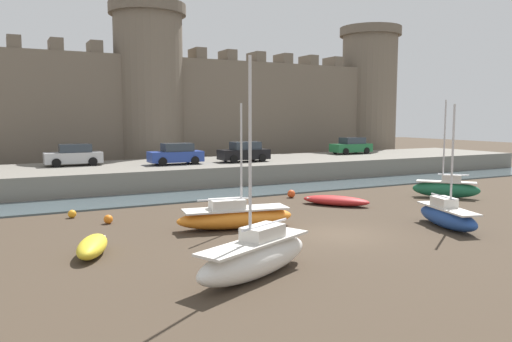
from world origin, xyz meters
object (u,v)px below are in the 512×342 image
sailboat_foreground_right (447,215)px  car_quay_west (351,146)px  sailboat_midflat_right (256,256)px  mooring_buoy_off_centre (108,219)px  mooring_buoy_near_channel (72,214)px  rowboat_foreground_left (336,200)px  rowboat_foreground_centre (92,246)px  sailboat_near_channel_left (446,188)px  car_quay_centre_west (74,155)px  car_quay_east (176,154)px  sailboat_midflat_centre (235,216)px  mooring_buoy_near_shore (291,194)px  car_quay_centre_east (244,152)px

sailboat_foreground_right → car_quay_west: sailboat_foreground_right is taller
sailboat_midflat_right → mooring_buoy_off_centre: bearing=104.1°
mooring_buoy_near_channel → rowboat_foreground_left: bearing=-12.8°
rowboat_foreground_centre → car_quay_west: 34.82m
sailboat_near_channel_left → car_quay_centre_west: bearing=140.5°
rowboat_foreground_centre → car_quay_west: car_quay_west is taller
rowboat_foreground_centre → car_quay_east: size_ratio=0.73×
mooring_buoy_near_channel → car_quay_east: car_quay_east is taller
sailboat_midflat_right → rowboat_foreground_left: size_ratio=1.80×
sailboat_foreground_right → rowboat_foreground_left: bearing=98.4°
rowboat_foreground_left → mooring_buoy_off_centre: (-12.87, 0.96, -0.08)m
rowboat_foreground_left → car_quay_centre_west: 20.27m
sailboat_near_channel_left → car_quay_west: sailboat_near_channel_left is taller
car_quay_west → car_quay_east: size_ratio=1.00×
sailboat_midflat_centre → rowboat_foreground_left: sailboat_midflat_centre is taller
rowboat_foreground_centre → car_quay_east: (9.18, 17.83, 1.95)m
rowboat_foreground_centre → mooring_buoy_near_channel: 7.76m
mooring_buoy_near_shore → car_quay_centre_east: size_ratio=0.12×
sailboat_foreground_right → car_quay_east: bearing=107.3°
sailboat_foreground_right → car_quay_centre_west: bearing=120.4°
mooring_buoy_near_shore → mooring_buoy_off_centre: bearing=-167.6°
sailboat_midflat_right → mooring_buoy_off_centre: sailboat_midflat_right is taller
sailboat_midflat_centre → car_quay_centre_west: sailboat_midflat_centre is taller
mooring_buoy_near_channel → car_quay_east: 13.62m
sailboat_midflat_right → sailboat_midflat_centre: (2.41, 6.76, -0.12)m
rowboat_foreground_left → rowboat_foreground_centre: rowboat_foreground_centre is taller
sailboat_midflat_right → rowboat_foreground_left: 14.00m
sailboat_near_channel_left → car_quay_east: sailboat_near_channel_left is taller
mooring_buoy_off_centre → car_quay_centre_east: car_quay_centre_east is taller
mooring_buoy_near_channel → mooring_buoy_near_shore: bearing=1.6°
sailboat_near_channel_left → sailboat_foreground_right: bearing=-137.9°
mooring_buoy_near_channel → sailboat_foreground_right: bearing=-34.3°
sailboat_midflat_right → car_quay_centre_west: sailboat_midflat_right is taller
car_quay_centre_east → car_quay_centre_west: 13.14m
mooring_buoy_near_shore → mooring_buoy_near_channel: bearing=-178.4°
sailboat_near_channel_left → sailboat_midflat_right: bearing=-154.8°
mooring_buoy_off_centre → car_quay_east: size_ratio=0.11×
rowboat_foreground_left → sailboat_near_channel_left: (7.97, -0.99, 0.34)m
rowboat_foreground_left → car_quay_centre_west: car_quay_centre_west is taller
mooring_buoy_off_centre → car_quay_east: (7.55, 12.35, 2.10)m
rowboat_foreground_centre → car_quay_centre_east: car_quay_centre_east is taller
rowboat_foreground_centre → car_quay_centre_west: (2.04, 20.36, 1.95)m
sailboat_midflat_centre → rowboat_foreground_centre: (-6.69, -1.72, -0.20)m
rowboat_foreground_left → mooring_buoy_near_channel: size_ratio=9.33×
car_quay_centre_east → car_quay_west: same height
car_quay_west → sailboat_foreground_right: bearing=-118.4°
sailboat_foreground_right → rowboat_foreground_centre: (-15.57, 2.71, -0.21)m
mooring_buoy_off_centre → mooring_buoy_near_shore: mooring_buoy_near_shore is taller
sailboat_near_channel_left → car_quay_centre_east: 16.00m
car_quay_centre_west → sailboat_midflat_right: bearing=-85.0°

